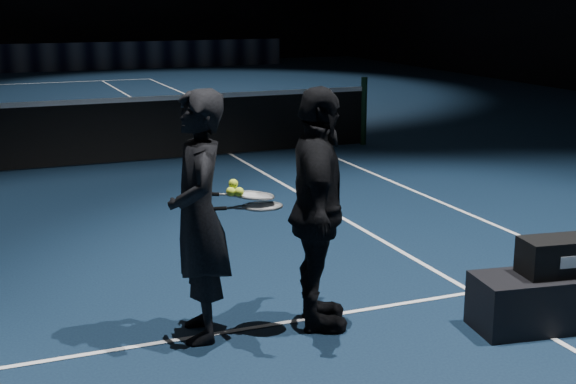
% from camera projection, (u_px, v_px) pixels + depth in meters
% --- Properties ---
extents(net_post_right, '(0.10, 0.10, 1.10)m').
position_uv_depth(net_post_right, '(364.00, 111.00, 13.04)').
color(net_post_right, black).
rests_on(net_post_right, floor).
extents(player_bench, '(1.40, 0.64, 0.40)m').
position_uv_depth(player_bench, '(562.00, 299.00, 5.90)').
color(player_bench, black).
rests_on(player_bench, floor).
extents(racket_bag, '(0.71, 0.38, 0.27)m').
position_uv_depth(racket_bag, '(566.00, 255.00, 5.82)').
color(racket_bag, black).
rests_on(racket_bag, player_bench).
extents(player_a, '(0.52, 0.70, 1.77)m').
position_uv_depth(player_a, '(199.00, 217.00, 5.55)').
color(player_a, black).
rests_on(player_a, floor).
extents(player_b, '(0.76, 1.12, 1.77)m').
position_uv_depth(player_b, '(318.00, 210.00, 5.72)').
color(player_b, black).
rests_on(player_b, floor).
extents(racket_lower, '(0.71, 0.34, 0.03)m').
position_uv_depth(racket_lower, '(262.00, 206.00, 5.63)').
color(racket_lower, black).
rests_on(racket_lower, player_a).
extents(racket_upper, '(0.70, 0.29, 0.10)m').
position_uv_depth(racket_upper, '(254.00, 196.00, 5.64)').
color(racket_upper, black).
rests_on(racket_upper, player_b).
extents(tennis_balls, '(0.12, 0.10, 0.12)m').
position_uv_depth(tennis_balls, '(235.00, 189.00, 5.56)').
color(tennis_balls, yellow).
rests_on(tennis_balls, racket_upper).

